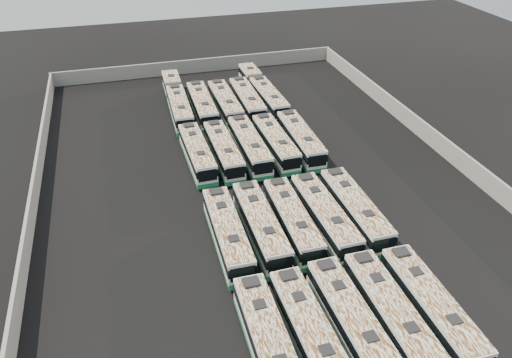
# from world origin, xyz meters

# --- Properties ---
(ground) EXTENTS (140.00, 140.00, 0.00)m
(ground) POSITION_xyz_m (0.00, 0.00, 0.00)
(ground) COLOR black
(ground) RESTS_ON ground
(perimeter_wall) EXTENTS (45.20, 73.20, 2.20)m
(perimeter_wall) POSITION_xyz_m (0.00, 0.00, 1.10)
(perimeter_wall) COLOR slate
(perimeter_wall) RESTS_ON ground
(bus_front_far_left) EXTENTS (2.42, 11.03, 3.10)m
(bus_front_far_left) POSITION_xyz_m (-5.49, -19.69, 1.59)
(bus_front_far_left) COLOR white
(bus_front_far_left) RESTS_ON ground
(bus_front_left) EXTENTS (2.52, 11.00, 3.09)m
(bus_front_left) POSITION_xyz_m (-2.53, -19.72, 1.58)
(bus_front_left) COLOR white
(bus_front_left) RESTS_ON ground
(bus_front_center) EXTENTS (2.56, 11.15, 3.13)m
(bus_front_center) POSITION_xyz_m (0.62, -19.55, 1.60)
(bus_front_center) COLOR white
(bus_front_center) RESTS_ON ground
(bus_front_right) EXTENTS (2.40, 11.14, 3.14)m
(bus_front_right) POSITION_xyz_m (3.61, -19.60, 1.60)
(bus_front_right) COLOR white
(bus_front_right) RESTS_ON ground
(bus_front_far_right) EXTENTS (2.39, 11.06, 3.11)m
(bus_front_far_right) POSITION_xyz_m (6.75, -19.78, 1.59)
(bus_front_far_right) COLOR white
(bus_front_far_right) RESTS_ON ground
(bus_midfront_far_left) EXTENTS (2.49, 11.10, 3.12)m
(bus_midfront_far_left) POSITION_xyz_m (-5.45, -7.45, 1.59)
(bus_midfront_far_left) COLOR white
(bus_midfront_far_left) RESTS_ON ground
(bus_midfront_left) EXTENTS (2.37, 11.14, 3.14)m
(bus_midfront_left) POSITION_xyz_m (-2.40, -7.25, 1.60)
(bus_midfront_left) COLOR white
(bus_midfront_left) RESTS_ON ground
(bus_midfront_center) EXTENTS (2.47, 10.90, 3.06)m
(bus_midfront_center) POSITION_xyz_m (0.57, -7.25, 1.56)
(bus_midfront_center) COLOR white
(bus_midfront_center) RESTS_ON ground
(bus_midfront_right) EXTENTS (2.57, 11.26, 3.16)m
(bus_midfront_right) POSITION_xyz_m (3.57, -7.50, 1.62)
(bus_midfront_right) COLOR white
(bus_midfront_right) RESTS_ON ground
(bus_midfront_far_right) EXTENTS (2.38, 11.19, 3.15)m
(bus_midfront_far_right) POSITION_xyz_m (6.66, -7.35, 1.61)
(bus_midfront_far_right) COLOR white
(bus_midfront_far_right) RESTS_ON ground
(bus_midback_far_left) EXTENTS (2.52, 10.77, 3.02)m
(bus_midback_far_left) POSITION_xyz_m (-5.44, 7.31, 1.54)
(bus_midback_far_left) COLOR white
(bus_midback_far_left) RESTS_ON ground
(bus_midback_left) EXTENTS (2.42, 10.81, 3.03)m
(bus_midback_left) POSITION_xyz_m (-2.50, 7.05, 1.55)
(bus_midback_left) COLOR white
(bus_midback_left) RESTS_ON ground
(bus_midback_center) EXTENTS (2.39, 11.16, 3.14)m
(bus_midback_center) POSITION_xyz_m (0.54, 7.21, 1.61)
(bus_midback_center) COLOR white
(bus_midback_center) RESTS_ON ground
(bus_midback_right) EXTENTS (2.49, 10.91, 3.06)m
(bus_midback_right) POSITION_xyz_m (3.63, 7.17, 1.56)
(bus_midback_right) COLOR white
(bus_midback_right) RESTS_ON ground
(bus_midback_far_right) EXTENTS (2.55, 11.13, 3.12)m
(bus_midback_far_right) POSITION_xyz_m (6.65, 7.07, 1.60)
(bus_midback_far_right) COLOR white
(bus_midback_far_right) RESTS_ON ground
(bus_back_far_left) EXTENTS (2.71, 17.01, 3.07)m
(bus_back_far_left) POSITION_xyz_m (-5.45, 22.38, 1.57)
(bus_back_far_left) COLOR white
(bus_back_far_left) RESTS_ON ground
(bus_back_left) EXTENTS (2.56, 11.27, 3.16)m
(bus_back_left) POSITION_xyz_m (-2.52, 19.55, 1.62)
(bus_back_left) COLOR white
(bus_back_left) RESTS_ON ground
(bus_back_center) EXTENTS (2.44, 11.16, 3.14)m
(bus_back_center) POSITION_xyz_m (0.56, 19.37, 1.60)
(bus_back_center) COLOR white
(bus_back_center) RESTS_ON ground
(bus_back_right) EXTENTS (2.52, 11.24, 3.16)m
(bus_back_right) POSITION_xyz_m (3.61, 19.47, 1.61)
(bus_back_right) COLOR white
(bus_back_right) RESTS_ON ground
(bus_back_far_right) EXTENTS (2.63, 16.85, 3.05)m
(bus_back_far_right) POSITION_xyz_m (6.59, 22.33, 1.56)
(bus_back_far_right) COLOR white
(bus_back_far_right) RESTS_ON ground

